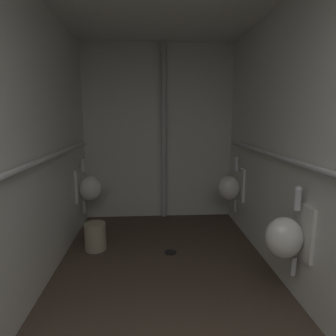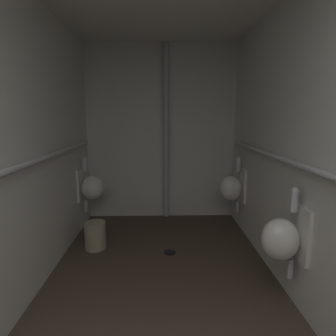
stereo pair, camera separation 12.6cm
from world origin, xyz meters
name	(u,v)px [view 2 (the right image)]	position (x,y,z in m)	size (l,w,h in m)	color
floor	(162,310)	(0.00, 2.22, -0.04)	(2.33, 4.56, 0.08)	#47382D
wall_left	(8,151)	(-1.13, 2.22, 1.29)	(0.06, 4.56, 2.58)	silver
wall_right	(311,150)	(1.13, 2.22, 1.29)	(0.06, 4.56, 2.58)	silver
wall_back	(161,133)	(0.00, 4.47, 1.29)	(2.33, 0.06, 2.58)	silver
urinal_left_mid	(91,187)	(-0.96, 3.92, 0.59)	(0.32, 0.30, 0.76)	silver
urinal_right_mid	(283,238)	(0.96, 2.19, 0.59)	(0.32, 0.30, 0.76)	silver
urinal_right_far	(232,188)	(0.96, 3.85, 0.59)	(0.32, 0.30, 0.76)	silver
supply_pipe_left	(24,166)	(-1.04, 2.25, 1.17)	(0.06, 3.81, 0.06)	#B2B2B2
supply_pipe_right	(299,166)	(1.04, 2.20, 1.17)	(0.06, 3.76, 0.06)	#B2B2B2
standpipe_back_wall	(166,133)	(0.07, 4.36, 1.29)	(0.08, 0.08, 2.53)	#B2B2B2
floor_drain	(170,252)	(0.09, 3.17, 0.00)	(0.14, 0.14, 0.01)	black
waste_bin	(95,235)	(-0.78, 3.30, 0.16)	(0.25, 0.25, 0.32)	#9E937A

